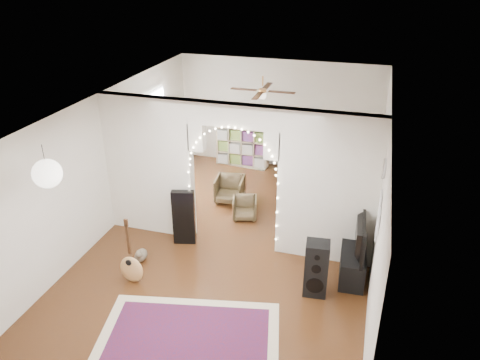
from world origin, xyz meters
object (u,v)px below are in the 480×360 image
(floor_speaker, at_px, (316,269))
(dining_chair_right, at_px, (230,189))
(bookcase, at_px, (243,140))
(media_console, at_px, (352,263))
(dining_table, at_px, (313,156))
(dining_chair_left, at_px, (245,208))
(acoustic_guitar, at_px, (131,259))

(floor_speaker, bearing_deg, dining_chair_right, 125.45)
(bookcase, xyz_separation_m, dining_chair_right, (0.27, -1.96, -0.40))
(media_console, distance_m, dining_table, 3.65)
(media_console, xyz_separation_m, dining_table, (-1.20, 3.42, 0.43))
(floor_speaker, height_order, dining_chair_right, floor_speaker)
(media_console, bearing_deg, dining_table, 106.14)
(media_console, bearing_deg, floor_speaker, -133.86)
(dining_chair_left, bearing_deg, dining_chair_right, 115.64)
(dining_chair_right, bearing_deg, floor_speaker, -55.05)
(dining_table, xyz_separation_m, dining_chair_left, (-1.06, -2.06, -0.46))
(acoustic_guitar, bearing_deg, bookcase, 90.14)
(acoustic_guitar, height_order, bookcase, bookcase)
(floor_speaker, distance_m, bookcase, 5.21)
(acoustic_guitar, xyz_separation_m, floor_speaker, (2.94, 0.57, 0.03))
(floor_speaker, distance_m, dining_chair_right, 3.44)
(bookcase, bearing_deg, dining_chair_right, -75.27)
(dining_table, bearing_deg, dining_chair_left, -108.27)
(dining_chair_left, xyz_separation_m, dining_chair_right, (-0.52, 0.61, 0.05))
(acoustic_guitar, xyz_separation_m, bookcase, (0.42, 5.13, 0.23))
(media_console, relative_size, dining_chair_right, 1.63)
(acoustic_guitar, distance_m, dining_table, 5.14)
(dining_chair_left, height_order, dining_chair_right, dining_chair_right)
(bookcase, bearing_deg, acoustic_guitar, -87.80)
(floor_speaker, xyz_separation_m, dining_table, (-0.67, 4.04, 0.21))
(bookcase, height_order, dining_table, bookcase)
(dining_table, bearing_deg, media_console, -61.70)
(floor_speaker, distance_m, dining_table, 4.10)
(bookcase, height_order, dining_chair_right, bookcase)
(floor_speaker, relative_size, dining_table, 0.72)
(acoustic_guitar, height_order, dining_chair_right, acoustic_guitar)
(dining_chair_right, bearing_deg, media_console, -41.27)
(acoustic_guitar, relative_size, dining_chair_left, 2.05)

